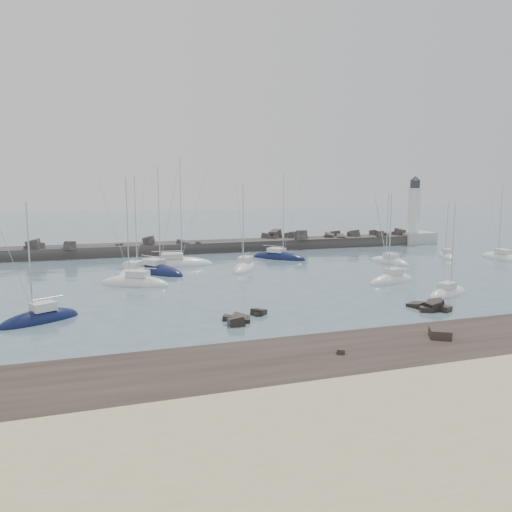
{
  "coord_description": "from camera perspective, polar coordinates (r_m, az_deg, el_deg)",
  "views": [
    {
      "loc": [
        -17.03,
        -50.32,
        11.75
      ],
      "look_at": [
        3.68,
        12.0,
        2.55
      ],
      "focal_mm": 35.0,
      "sensor_mm": 36.0,
      "label": 1
    }
  ],
  "objects": [
    {
      "name": "sailboat_5",
      "position": [
        61.64,
        -13.66,
        -3.1
      ],
      "size": [
        8.89,
        6.65,
        13.86
      ],
      "color": "white",
      "rests_on": "ground"
    },
    {
      "name": "ground",
      "position": [
        54.41,
        0.31,
        -4.5
      ],
      "size": [
        400.0,
        400.0,
        0.0
      ],
      "primitive_type": "plane",
      "color": "slate",
      "rests_on": "ground"
    },
    {
      "name": "breakwater",
      "position": [
        89.59,
        -11.95,
        0.45
      ],
      "size": [
        115.0,
        7.35,
        5.23
      ],
      "color": "#2F2C2A",
      "rests_on": "ground"
    },
    {
      "name": "sailboat_10",
      "position": [
        79.51,
        14.97,
        -0.7
      ],
      "size": [
        4.07,
        7.9,
        12.05
      ],
      "color": "white",
      "rests_on": "ground"
    },
    {
      "name": "rock_shelf",
      "position": [
        35.11,
        12.33,
        -11.75
      ],
      "size": [
        140.0,
        12.01,
        1.9
      ],
      "color": "black",
      "rests_on": "ground"
    },
    {
      "name": "sailboat_13",
      "position": [
        90.11,
        26.21,
        -0.25
      ],
      "size": [
        2.99,
        8.43,
        13.25
      ],
      "color": "white",
      "rests_on": "ground"
    },
    {
      "name": "lighthouse",
      "position": [
        109.43,
        17.53,
        3.06
      ],
      "size": [
        7.0,
        7.0,
        14.6
      ],
      "color": "#AFAFAA",
      "rests_on": "ground"
    },
    {
      "name": "sailboat_12",
      "position": [
        88.51,
        20.92,
        -0.09
      ],
      "size": [
        4.17,
        6.38,
        9.98
      ],
      "color": "white",
      "rests_on": "ground"
    },
    {
      "name": "sailboat_8",
      "position": [
        81.85,
        2.63,
        -0.19
      ],
      "size": [
        8.34,
        9.22,
        14.96
      ],
      "color": "#0E153B",
      "rests_on": "ground"
    },
    {
      "name": "sailboat_6",
      "position": [
        70.95,
        -1.31,
        -1.43
      ],
      "size": [
        6.57,
        8.3,
        13.24
      ],
      "color": "white",
      "rests_on": "ground"
    },
    {
      "name": "sailboat_4",
      "position": [
        75.33,
        -9.14,
        -0.99
      ],
      "size": [
        11.3,
        4.35,
        17.29
      ],
      "color": "white",
      "rests_on": "ground"
    },
    {
      "name": "sailboat_2",
      "position": [
        47.88,
        -23.45,
        -6.72
      ],
      "size": [
        7.26,
        5.4,
        11.49
      ],
      "color": "#0E153B",
      "rests_on": "ground"
    },
    {
      "name": "sand_strip",
      "position": [
        27.64,
        23.25,
        -17.87
      ],
      "size": [
        140.0,
        14.0,
        1.0
      ],
      "primitive_type": "cube",
      "color": "#CDBE8E",
      "rests_on": "ground"
    },
    {
      "name": "rock_cluster_far",
      "position": [
        51.22,
        19.38,
        -5.62
      ],
      "size": [
        3.9,
        3.96,
        1.58
      ],
      "color": "black",
      "rests_on": "ground"
    },
    {
      "name": "sailboat_3",
      "position": [
        69.27,
        -13.66,
        -1.9
      ],
      "size": [
        6.8,
        9.26,
        14.34
      ],
      "color": "white",
      "rests_on": "ground"
    },
    {
      "name": "sailboat_14",
      "position": [
        69.61,
        -11.3,
        -1.78
      ],
      "size": [
        7.96,
        9.92,
        15.58
      ],
      "color": "#0E153B",
      "rests_on": "ground"
    },
    {
      "name": "sailboat_9",
      "position": [
        63.99,
        15.25,
        -2.76
      ],
      "size": [
        7.73,
        4.25,
        11.9
      ],
      "color": "white",
      "rests_on": "ground"
    },
    {
      "name": "rock_cluster_near",
      "position": [
        44.35,
        -1.62,
        -7.29
      ],
      "size": [
        4.7,
        4.36,
        1.6
      ],
      "color": "black",
      "rests_on": "ground"
    },
    {
      "name": "sailboat_7",
      "position": [
        58.33,
        21.07,
        -4.06
      ],
      "size": [
        7.08,
        4.55,
        10.86
      ],
      "color": "white",
      "rests_on": "ground"
    }
  ]
}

